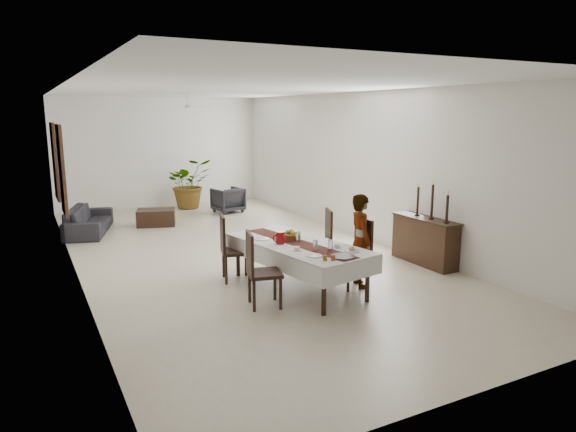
{
  "coord_description": "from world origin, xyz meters",
  "views": [
    {
      "loc": [
        -3.7,
        -9.26,
        2.74
      ],
      "look_at": [
        0.2,
        -1.8,
        1.05
      ],
      "focal_mm": 32.0,
      "sensor_mm": 36.0,
      "label": 1
    }
  ],
  "objects": [
    {
      "name": "candlestick_far_shaft",
      "position": [
        2.78,
        -2.06,
        1.15
      ],
      "size": [
        0.05,
        0.05,
        0.51
      ],
      "primitive_type": "cylinder",
      "color": "black",
      "rests_on": "candlestick_far_base"
    },
    {
      "name": "teacup_right",
      "position": [
        0.45,
        -2.92,
        0.77
      ],
      "size": [
        0.09,
        0.09,
        0.06
      ],
      "primitive_type": "cylinder",
      "color": "silver",
      "rests_on": "saucer_right"
    },
    {
      "name": "candlestick_near_base",
      "position": [
        2.78,
        -2.81,
        0.88
      ],
      "size": [
        0.09,
        0.09,
        0.03
      ],
      "primitive_type": "cylinder",
      "color": "black",
      "rests_on": "sideboard_top"
    },
    {
      "name": "dining_table_top",
      "position": [
        0.06,
        -2.4,
        0.7
      ],
      "size": [
        1.36,
        2.46,
        0.05
      ],
      "primitive_type": "cube",
      "rotation": [
        0.0,
        0.0,
        0.17
      ],
      "color": "black",
      "rests_on": "table_leg_fl"
    },
    {
      "name": "wine_glass_mid",
      "position": [
        0.06,
        -2.94,
        0.82
      ],
      "size": [
        0.07,
        0.07,
        0.16
      ],
      "primitive_type": "cylinder",
      "color": "silver",
      "rests_on": "tablecloth_top"
    },
    {
      "name": "chair_right_far_leg_fr",
      "position": [
        1.1,
        -1.53,
        0.22
      ],
      "size": [
        0.06,
        0.06,
        0.45
      ],
      "primitive_type": "cylinder",
      "rotation": [
        0.0,
        0.0,
        -0.34
      ],
      "color": "black",
      "rests_on": "floor"
    },
    {
      "name": "woman",
      "position": [
        1.0,
        -2.77,
        0.75
      ],
      "size": [
        0.49,
        0.62,
        1.5
      ],
      "primitive_type": "imported",
      "rotation": [
        0.0,
        0.0,
        1.31
      ],
      "color": "gray",
      "rests_on": "floor"
    },
    {
      "name": "chair_right_far_leg_fl",
      "position": [
        0.98,
        -1.88,
        0.22
      ],
      "size": [
        0.06,
        0.06,
        0.45
      ],
      "primitive_type": "cylinder",
      "rotation": [
        0.0,
        0.0,
        -0.34
      ],
      "color": "black",
      "rests_on": "floor"
    },
    {
      "name": "wall_back",
      "position": [
        0.0,
        6.0,
        1.6
      ],
      "size": [
        6.0,
        0.02,
        3.2
      ],
      "primitive_type": "cube",
      "color": "white",
      "rests_on": "floor"
    },
    {
      "name": "saucer_right",
      "position": [
        0.45,
        -2.92,
        0.74
      ],
      "size": [
        0.15,
        0.15,
        0.01
      ],
      "primitive_type": "cylinder",
      "color": "white",
      "rests_on": "tablecloth_top"
    },
    {
      "name": "fruit_yellow",
      "position": [
        0.08,
        -2.2,
        0.86
      ],
      "size": [
        0.08,
        0.08,
        0.08
      ],
      "primitive_type": "sphere",
      "color": "gold",
      "rests_on": "fruit_basket"
    },
    {
      "name": "tablecloth_drape_near",
      "position": [
        0.28,
        -3.63,
        0.59
      ],
      "size": [
        1.13,
        0.21,
        0.29
      ],
      "primitive_type": "cube",
      "rotation": [
        0.0,
        0.0,
        0.17
      ],
      "color": "silver",
      "rests_on": "dining_table_top"
    },
    {
      "name": "tablecloth_drape_right",
      "position": [
        0.62,
        -2.3,
        0.59
      ],
      "size": [
        0.44,
        2.47,
        0.29
      ],
      "primitive_type": "cube",
      "rotation": [
        0.0,
        0.0,
        0.17
      ],
      "color": "silver",
      "rests_on": "dining_table_top"
    },
    {
      "name": "chair_right_near_leg_bl",
      "position": [
        0.67,
        -2.93,
        0.23
      ],
      "size": [
        0.05,
        0.05,
        0.46
      ],
      "primitive_type": "cylinder",
      "rotation": [
        0.0,
        0.0,
        -0.01
      ],
      "color": "black",
      "rests_on": "floor"
    },
    {
      "name": "serving_tray",
      "position": [
        0.24,
        -3.4,
        0.75
      ],
      "size": [
        0.35,
        0.35,
        0.02
      ],
      "primitive_type": "cylinder",
      "color": "#424348",
      "rests_on": "tablecloth_top"
    },
    {
      "name": "sideboard_body",
      "position": [
        2.78,
        -2.3,
        0.42
      ],
      "size": [
        0.37,
        1.39,
        0.84
      ],
      "primitive_type": "cube",
      "color": "black",
      "rests_on": "floor"
    },
    {
      "name": "candlestick_far_base",
      "position": [
        2.78,
        -2.06,
        0.88
      ],
      "size": [
        0.09,
        0.09,
        0.03
      ],
      "primitive_type": "cylinder",
      "color": "black",
      "rests_on": "sideboard_top"
    },
    {
      "name": "teacup_left",
      "position": [
        -0.17,
        -2.79,
        0.77
      ],
      "size": [
        0.09,
        0.09,
        0.06
      ],
      "primitive_type": "cylinder",
      "color": "white",
      "rests_on": "saucer_left"
    },
    {
      "name": "fruit_basket",
      "position": [
        0.07,
        -2.15,
        0.79
      ],
      "size": [
        0.29,
        0.29,
        0.1
      ],
      "primitive_type": "cylinder",
      "color": "brown",
      "rests_on": "tablecloth_top"
    },
    {
      "name": "chair_left_near_leg_bl",
      "position": [
        -0.51,
        -2.73,
        0.23
      ],
      "size": [
        0.06,
        0.06,
        0.46
      ],
      "primitive_type": "cylinder",
      "rotation": [
        0.0,
        0.0,
        -0.24
      ],
      "color": "black",
      "rests_on": "floor"
    },
    {
      "name": "chair_left_far_leg_fr",
      "position": [
        -0.89,
        -1.71,
        0.23
      ],
      "size": [
        0.06,
        0.06,
        0.46
      ],
      "primitive_type": "cylinder",
      "rotation": [
        0.0,
        0.0,
        -0.25
      ],
      "color": "black",
      "rests_on": "floor"
    },
    {
      "name": "candlestick_near_shaft",
      "position": [
        2.78,
        -2.81,
        1.12
      ],
      "size": [
        0.05,
        0.05,
        0.46
      ],
      "primitive_type": "cylinder",
      "color": "black",
      "rests_on": "candlestick_near_base"
    },
    {
      "name": "tablecloth_drape_left",
      "position": [
        -0.5,
        -2.5,
        0.59
      ],
      "size": [
        0.44,
        2.47,
        0.29
      ],
      "primitive_type": "cube",
      "rotation": [
        0.0,
        0.0,
        0.17
      ],
      "color": "white",
      "rests_on": "dining_table_top"
    },
    {
      "name": "candlestick_mid_candle",
      "position": [
        2.78,
        -2.44,
        1.53
      ],
      "size": [
        0.03,
        0.03,
        0.07
      ],
      "primitive_type": "cylinder",
      "color": "white",
      "rests_on": "candlestick_mid_shaft"
    },
    {
      "name": "candlestick_near_candle",
      "position": [
        2.78,
        -2.81,
        1.39
      ],
      "size": [
        0.03,
        0.03,
        0.07
      ],
      "primitive_type": "cylinder",
      "color": "beige",
      "rests_on": "candlestick_near_shaft"
    },
    {
      "name": "chair_left_far_leg_bl",
      "position": [
        -0.42,
        -1.43,
        0.23
      ],
      "size": [
        0.06,
        0.06,
        0.46
      ],
      "primitive_type": "cylinder",
      "rotation": [
        0.0,
        0.0,
        -0.25
      ],
      "color": "black",
      "rests_on": "floor"
    },
    {
      "name": "table_leg_fr",
      "position": [
        0.67,
        -3.42,
        0.34
      ],
      "size": [
        0.08,
        0.08,
        0.68
      ],
      "primitive_type": "cylinder",
      "rotation": [
        0.0,
        0.0,
        0.17
      ],
      "color": "black",
      "rests_on": "floor"
    },
    {
      "name": "fan_blade_s",
      "position": [
        0.0,
        2.65,
        2.9
      ],
      "size": [
        0.1,
        0.55,
        0.01
      ],
      "primitive_type": "cube",
      "color": "white",
      "rests_on": "fan_hub"
    },
    {
      "name": "sofa",
      "position": [
        -2.41,
        3.23,
        0.3
      ],
      "size": [
        1.36,
        2.19,
        0.6
      ],
      "primitive_type": "imported",
      "rotation": [
        0.0,
        0.0,
        1.27
      ],
      "color": "#262429",
      "rests_on": "floor"
    },
    {
      "name": "chair_left_far_leg_br",
      "position": [
        -0.52,
        -1.8,
        0.23
      ],
      "size": [
        0.06,
        0.06,
        0.46
      ],
      "primitive_type": "cylinder",
      "rotation": [
        0.0,
        0.0,
        -0.25
      ],
      "color": "black",
      "rests_on": "floor"
    },
    {
      "name": "chair_right_near_back",
      "position": [
        1.07,
        -2.74,
        0.81
      ],
      "size": [
        0.05,
        0.47,
        0.59
      ],
      "primitive_type": "cube",
      "rotation": [
        0.0,
        0.0,
        1.56
      ],
      "color": "black",
      "rests_on": "chair_right_near_seat"
    },
    {
      "name": "chair_right_far_leg_bl",
      "position": [
        0.63,
        -1.76,
        0.22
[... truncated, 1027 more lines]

